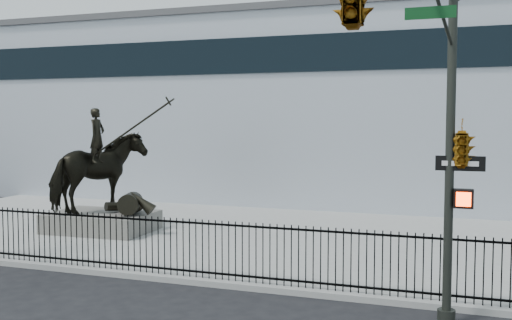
% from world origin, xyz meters
% --- Properties ---
extents(ground, '(120.00, 120.00, 0.00)m').
position_xyz_m(ground, '(0.00, 0.00, 0.00)').
color(ground, black).
rests_on(ground, ground).
extents(plaza, '(30.00, 12.00, 0.15)m').
position_xyz_m(plaza, '(0.00, 7.00, 0.07)').
color(plaza, gray).
rests_on(plaza, ground).
extents(building, '(44.00, 14.00, 9.00)m').
position_xyz_m(building, '(0.00, 20.00, 4.50)').
color(building, silver).
rests_on(building, ground).
extents(picket_fence, '(22.10, 0.10, 1.50)m').
position_xyz_m(picket_fence, '(0.00, 1.25, 0.90)').
color(picket_fence, black).
rests_on(picket_fence, plaza).
extents(statue_plinth, '(3.69, 2.60, 0.68)m').
position_xyz_m(statue_plinth, '(-5.00, 5.78, 0.49)').
color(statue_plinth, '#5D5B55').
rests_on(statue_plinth, plaza).
extents(equestrian_statue, '(4.63, 2.93, 3.92)m').
position_xyz_m(equestrian_statue, '(-4.93, 5.78, 2.24)').
color(equestrian_statue, black).
rests_on(equestrian_statue, statue_plinth).
extents(traffic_signal_right, '(2.17, 6.86, 7.00)m').
position_xyz_m(traffic_signal_right, '(6.47, -2.00, 4.85)').
color(traffic_signal_right, '#262923').
rests_on(traffic_signal_right, ground).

